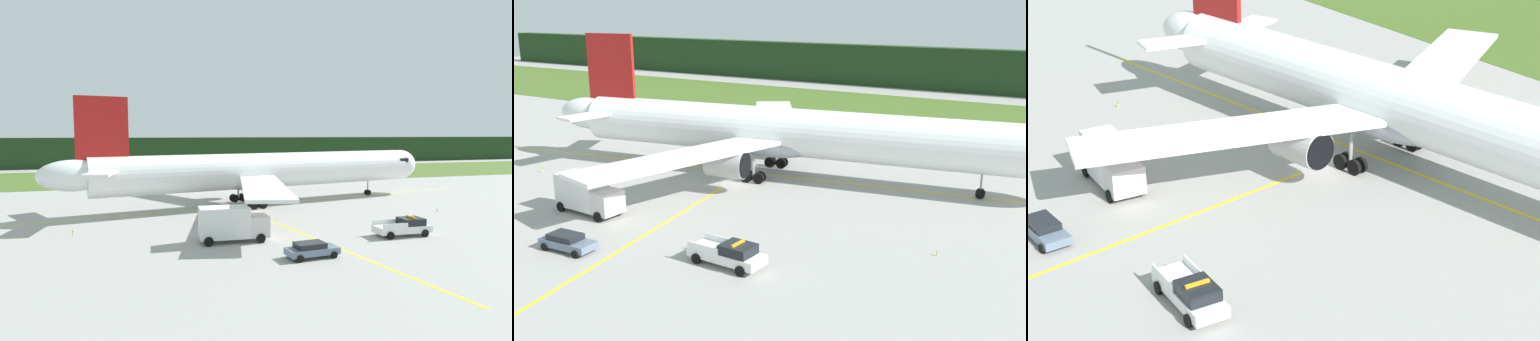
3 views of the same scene
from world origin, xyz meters
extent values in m
plane|color=#A09D99|center=(0.00, 0.00, 0.00)|extent=(320.00, 320.00, 0.00)
cube|color=#476425|center=(0.00, 49.46, 0.02)|extent=(320.00, 39.54, 0.04)
cube|color=#1D371A|center=(0.00, 82.74, 4.58)|extent=(288.00, 4.17, 9.17)
cube|color=yellow|center=(3.94, 5.37, 0.00)|extent=(78.77, 13.78, 0.01)
cube|color=yellow|center=(2.12, -17.59, 0.00)|extent=(5.73, 31.75, 0.01)
cylinder|color=white|center=(3.94, 5.37, 4.97)|extent=(50.06, 13.45, 5.09)
ellipsoid|color=white|center=(29.54, 9.75, 4.97)|extent=(6.38, 5.97, 5.09)
ellipsoid|color=white|center=(-22.17, 0.90, 5.36)|extent=(8.68, 5.14, 3.82)
ellipsoid|color=#A9B1BC|center=(1.48, 4.95, 3.57)|extent=(11.39, 7.07, 2.80)
cube|color=black|center=(28.34, 9.55, 5.86)|extent=(2.59, 5.07, 0.70)
cube|color=white|center=(-5.03, 15.88, 4.34)|extent=(15.77, 20.91, 0.35)
cylinder|color=#AAAAAA|center=(-1.84, 11.86, 2.93)|extent=(4.32, 3.41, 2.79)
cylinder|color=black|center=(0.14, 12.19, 2.93)|extent=(0.55, 2.55, 2.57)
cube|color=white|center=(-1.02, -7.53, 4.34)|extent=(9.64, 22.25, 0.35)
cylinder|color=#AAAAAA|center=(0.65, -2.67, 2.93)|extent=(4.32, 3.41, 2.79)
cylinder|color=black|center=(2.63, -2.33, 2.93)|extent=(0.55, 2.55, 2.57)
cube|color=#AD1816|center=(-18.82, 1.47, 10.44)|extent=(6.20, 1.48, 8.89)
cube|color=white|center=(-19.94, 5.02, 5.86)|extent=(5.75, 7.50, 0.28)
cube|color=white|center=(-18.69, -2.25, 5.86)|extent=(3.81, 7.32, 0.28)
cylinder|color=gray|center=(22.63, 8.57, 1.66)|extent=(0.20, 0.20, 2.43)
cylinder|color=black|center=(22.59, 8.83, 0.45)|extent=(0.92, 0.37, 0.90)
cylinder|color=black|center=(22.68, 8.31, 0.45)|extent=(0.92, 0.37, 0.90)
cylinder|color=gray|center=(-0.07, 8.04, 1.81)|extent=(0.28, 0.28, 2.43)
cylinder|color=black|center=(0.68, 7.82, 0.60)|extent=(1.23, 0.50, 1.20)
cylinder|color=black|center=(0.56, 8.51, 0.60)|extent=(1.23, 0.50, 1.20)
cylinder|color=black|center=(-0.70, 7.58, 0.60)|extent=(1.23, 0.50, 1.20)
cylinder|color=black|center=(-0.82, 8.27, 0.60)|extent=(1.23, 0.50, 1.20)
cylinder|color=gray|center=(1.05, 1.51, 1.81)|extent=(0.28, 0.28, 2.43)
cylinder|color=black|center=(1.68, 1.98, 0.60)|extent=(1.23, 0.50, 1.20)
cylinder|color=black|center=(1.80, 1.29, 0.60)|extent=(1.23, 0.50, 1.20)
cylinder|color=black|center=(0.30, 1.74, 0.60)|extent=(1.23, 0.50, 1.20)
cylinder|color=black|center=(0.42, 1.05, 0.60)|extent=(1.23, 0.50, 1.20)
cube|color=white|center=(10.82, -16.94, 0.73)|extent=(5.83, 2.24, 0.70)
cube|color=black|center=(11.86, -16.97, 1.43)|extent=(2.36, 1.97, 0.70)
cube|color=white|center=(9.47, -15.91, 1.31)|extent=(2.77, 0.18, 0.45)
cube|color=white|center=(9.41, -17.87, 1.31)|extent=(2.77, 0.18, 0.45)
cube|color=orange|center=(11.86, -16.97, 1.86)|extent=(0.24, 1.45, 0.16)
cylinder|color=black|center=(12.81, -15.94, 0.38)|extent=(0.77, 0.26, 0.76)
cylinder|color=black|center=(12.75, -18.05, 0.38)|extent=(0.77, 0.26, 0.76)
cylinder|color=black|center=(8.90, -15.83, 0.38)|extent=(0.77, 0.26, 0.76)
cylinder|color=black|center=(8.83, -17.93, 0.38)|extent=(0.77, 0.26, 0.76)
cube|color=silver|center=(-3.71, -14.38, 1.45)|extent=(2.00, 2.48, 2.00)
cube|color=silver|center=(-7.02, -14.24, 1.92)|extent=(4.81, 2.59, 2.95)
cylinder|color=#99999E|center=(-6.07, -14.28, 0.36)|extent=(0.77, 0.13, 1.04)
cylinder|color=#99999E|center=(-7.96, -14.20, 0.36)|extent=(0.77, 0.13, 1.04)
cylinder|color=black|center=(-3.66, -13.18, 0.45)|extent=(0.91, 0.30, 0.90)
cylinder|color=black|center=(-3.76, -15.57, 0.45)|extent=(0.91, 0.30, 0.90)
cylinder|color=black|center=(-8.61, -12.97, 0.45)|extent=(0.91, 0.30, 0.90)
cylinder|color=black|center=(-8.71, -15.37, 0.45)|extent=(0.91, 0.30, 0.90)
cube|color=slate|center=(-0.97, -21.11, 0.57)|extent=(4.59, 2.11, 0.55)
cube|color=black|center=(-1.19, -21.13, 1.08)|extent=(2.61, 1.75, 0.45)
cylinder|color=black|center=(0.52, -20.09, 0.30)|extent=(0.61, 0.22, 0.60)
cylinder|color=black|center=(0.65, -21.91, 0.30)|extent=(0.61, 0.22, 0.60)
cylinder|color=black|center=(-2.60, -20.32, 0.30)|extent=(0.61, 0.22, 0.60)
cylinder|color=black|center=(-2.46, -22.14, 0.30)|extent=(0.61, 0.22, 0.60)
cylinder|color=yellow|center=(23.25, -7.42, 0.14)|extent=(0.10, 0.10, 0.28)
sphere|color=blue|center=(23.25, -7.42, 0.33)|extent=(0.12, 0.12, 0.12)
cylinder|color=yellow|center=(-21.29, -7.42, 0.20)|extent=(0.10, 0.10, 0.39)
sphere|color=blue|center=(-21.29, -7.42, 0.44)|extent=(0.12, 0.12, 0.12)
camera|label=1|loc=(-14.97, -51.86, 10.31)|focal=28.68mm
camera|label=2|loc=(34.48, -49.34, 18.01)|focal=42.29mm
camera|label=3|loc=(48.84, -35.44, 26.81)|focal=62.18mm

